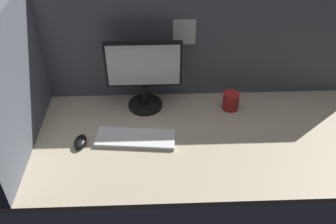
% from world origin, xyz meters
% --- Properties ---
extents(ground_plane, '(1.80, 0.80, 0.03)m').
position_xyz_m(ground_plane, '(0.00, 0.00, -0.01)').
color(ground_plane, tan).
extents(cubicle_wall_back, '(1.80, 0.06, 0.62)m').
position_xyz_m(cubicle_wall_back, '(-0.00, 0.37, 0.31)').
color(cubicle_wall_back, '#565B66').
rests_on(cubicle_wall_back, ground_plane).
extents(cubicle_wall_side, '(0.05, 0.80, 0.62)m').
position_xyz_m(cubicle_wall_side, '(-0.88, 0.00, 0.31)').
color(cubicle_wall_side, '#565B66').
rests_on(cubicle_wall_side, ground_plane).
extents(monitor, '(0.38, 0.18, 0.37)m').
position_xyz_m(monitor, '(-0.34, 0.25, 0.20)').
color(monitor, black).
rests_on(monitor, ground_plane).
extents(keyboard, '(0.38, 0.17, 0.02)m').
position_xyz_m(keyboard, '(-0.38, -0.02, 0.01)').
color(keyboard, silver).
rests_on(keyboard, ground_plane).
extents(mouse, '(0.06, 0.10, 0.03)m').
position_xyz_m(mouse, '(-0.63, -0.04, 0.02)').
color(mouse, black).
rests_on(mouse, ground_plane).
extents(mug_red_plastic, '(0.08, 0.08, 0.09)m').
position_xyz_m(mug_red_plastic, '(0.11, 0.21, 0.05)').
color(mug_red_plastic, red).
rests_on(mug_red_plastic, ground_plane).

